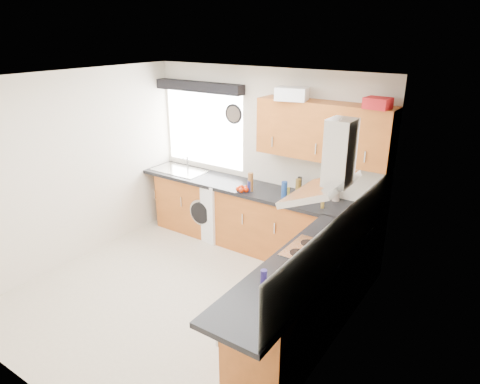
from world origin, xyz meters
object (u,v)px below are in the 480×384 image
Objects in this scene: upper_cabinets at (323,131)px; washing_machine at (213,206)px; oven at (311,294)px; extractor_hood at (330,171)px.

upper_cabinets is 1.89× the size of washing_machine.
oven is 2.52m from washing_machine.
oven is at bearing -20.30° from washing_machine.
oven is at bearing 180.00° from extractor_hood.
upper_cabinets is 2.13m from washing_machine.
oven is 1.09× the size of extractor_hood.
extractor_hood reaches higher than oven.
extractor_hood is at bearing -19.24° from washing_machine.
washing_machine reaches higher than oven.
washing_machine is at bearing 152.06° from extractor_hood.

